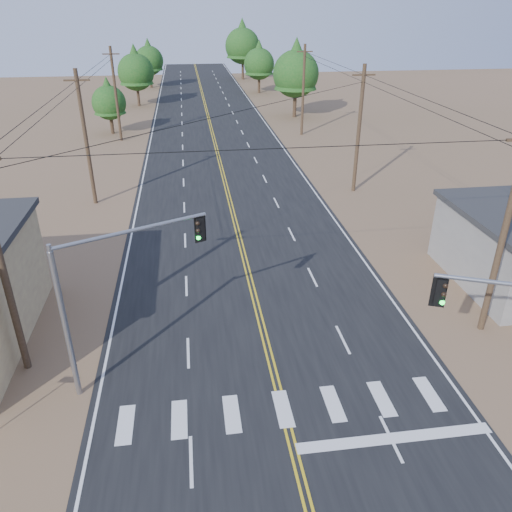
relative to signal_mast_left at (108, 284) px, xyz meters
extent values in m
cube|color=black|center=(6.37, 19.26, -4.55)|extent=(15.00, 200.00, 0.02)
cylinder|color=#4C3826|center=(-4.13, 1.26, 0.44)|extent=(0.30, 0.30, 10.00)
cylinder|color=#4C3826|center=(-4.13, 21.26, 0.44)|extent=(0.30, 0.30, 10.00)
cube|color=#4C3826|center=(-4.13, 21.26, 4.64)|extent=(1.80, 0.12, 0.12)
cylinder|color=#4C3826|center=(-4.13, 41.26, 0.44)|extent=(0.30, 0.30, 10.00)
cube|color=#4C3826|center=(-4.13, 41.26, 4.64)|extent=(1.80, 0.12, 0.12)
cylinder|color=#4C3826|center=(16.87, 1.26, 0.44)|extent=(0.30, 0.30, 10.00)
cylinder|color=#4C3826|center=(16.87, 21.26, 0.44)|extent=(0.30, 0.30, 10.00)
cube|color=#4C3826|center=(16.87, 21.26, 4.64)|extent=(1.80, 0.12, 0.12)
cylinder|color=#4C3826|center=(16.87, 41.26, 0.44)|extent=(0.30, 0.30, 10.00)
cube|color=#4C3826|center=(16.87, 41.26, 4.64)|extent=(1.80, 0.12, 0.12)
cylinder|color=gray|center=(-1.63, -0.74, -1.36)|extent=(0.22, 0.22, 6.41)
cylinder|color=gray|center=(-1.63, -0.74, 1.84)|extent=(0.16, 0.16, 0.55)
cylinder|color=gray|center=(1.11, 0.51, 1.93)|extent=(5.54, 2.63, 0.15)
cube|color=black|center=(3.60, 1.64, 1.34)|extent=(0.41, 0.38, 1.01)
sphere|color=black|center=(3.54, 1.49, 1.66)|extent=(0.18, 0.18, 0.18)
sphere|color=black|center=(3.54, 1.49, 1.34)|extent=(0.18, 0.18, 0.18)
sphere|color=#0CE533|center=(3.54, 1.49, 1.02)|extent=(0.18, 0.18, 0.18)
cube|color=black|center=(11.13, -4.13, 1.20)|extent=(0.39, 0.37, 0.98)
sphere|color=black|center=(11.19, -4.28, 1.51)|extent=(0.18, 0.18, 0.18)
sphere|color=black|center=(11.19, -4.28, 1.20)|extent=(0.18, 0.18, 0.18)
sphere|color=#0CE533|center=(11.19, -4.28, 0.88)|extent=(0.18, 0.18, 0.18)
cylinder|color=#3F2D1E|center=(-5.49, 44.87, -3.39)|extent=(0.41, 0.41, 2.36)
cone|color=#164F19|center=(-5.49, 44.87, -0.11)|extent=(3.67, 3.67, 4.19)
sphere|color=#164F19|center=(-5.49, 44.87, -0.96)|extent=(3.93, 3.93, 3.93)
cylinder|color=#3F2D1E|center=(-3.60, 62.71, -2.98)|extent=(0.40, 0.40, 3.17)
cone|color=#164F19|center=(-3.60, 62.71, 1.43)|extent=(4.94, 4.94, 5.64)
sphere|color=#164F19|center=(-3.60, 62.71, 0.28)|extent=(5.29, 5.29, 5.29)
cylinder|color=#3F2D1E|center=(-2.63, 80.86, -3.04)|extent=(0.45, 0.45, 3.05)
cone|color=#164F19|center=(-2.63, 80.86, 1.20)|extent=(4.74, 4.74, 5.42)
sphere|color=#164F19|center=(-2.63, 80.86, 0.10)|extent=(5.08, 5.08, 5.08)
cylinder|color=#3F2D1E|center=(18.14, 51.50, -2.73)|extent=(0.49, 0.49, 3.66)
cone|color=#164F19|center=(18.14, 51.50, 2.35)|extent=(5.69, 5.69, 6.50)
sphere|color=#164F19|center=(18.14, 51.50, 1.02)|extent=(6.10, 6.10, 6.10)
cylinder|color=#3F2D1E|center=(16.21, 72.26, -3.02)|extent=(0.43, 0.43, 3.09)
cone|color=#164F19|center=(16.21, 72.26, 1.27)|extent=(4.80, 4.80, 5.49)
sphere|color=#164F19|center=(16.21, 72.26, 0.15)|extent=(5.15, 5.15, 5.15)
cylinder|color=#3F2D1E|center=(15.37, 89.71, -2.51)|extent=(0.49, 0.49, 4.11)
cone|color=#164F19|center=(15.37, 89.71, 3.21)|extent=(6.40, 6.40, 7.31)
sphere|color=#164F19|center=(15.37, 89.71, 1.72)|extent=(6.86, 6.86, 6.86)
camera|label=1|loc=(3.33, -17.01, 9.56)|focal=35.00mm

